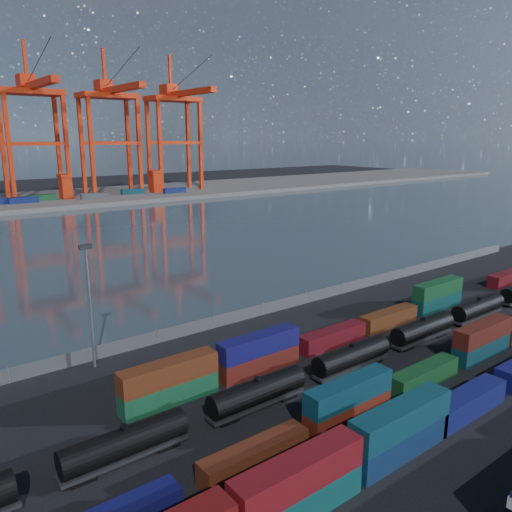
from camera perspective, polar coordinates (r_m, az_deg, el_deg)
ground at (r=68.04m, az=15.98°, el=-12.96°), size 700.00×700.00×0.00m
harbor_water at (r=151.86m, az=-17.50°, el=1.56°), size 700.00×700.00×0.00m
far_quay at (r=251.96m, az=-25.90°, el=5.57°), size 700.00×70.00×2.00m
container_row_south at (r=64.20m, az=24.88°, el=-13.26°), size 141.19×2.50×5.32m
container_row_mid at (r=74.28m, az=23.32°, el=-9.92°), size 140.56×2.30×4.89m
container_row_north at (r=69.98m, az=5.16°, el=-9.85°), size 140.06×2.39×5.09m
tanker_string at (r=72.64m, az=15.03°, el=-9.49°), size 120.97×2.68×3.83m
waterfront_fence at (r=85.62m, az=0.82°, el=-6.11°), size 160.12×0.12×2.20m
yard_light_mast at (r=67.61m, az=-18.50°, el=-4.81°), size 1.60×0.40×16.60m
straddle_carriers at (r=241.02m, az=-26.14°, el=6.89°), size 140.00×7.00×11.10m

